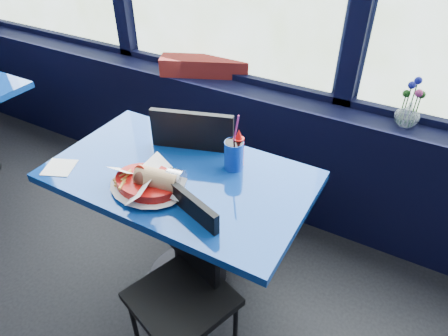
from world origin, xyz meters
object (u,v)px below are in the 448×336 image
planter_box (205,66)px  ketchup_bottle (238,149)px  near_table (182,203)px  chair_near_front (185,273)px  food_basket (149,182)px  chair_near_back (212,171)px  flower_vase (408,112)px  soda_cup (234,154)px

planter_box → ketchup_bottle: (0.62, -0.71, -0.02)m
near_table → chair_near_front: chair_near_front is taller
near_table → food_basket: bearing=-105.5°
near_table → planter_box: bearing=114.5°
chair_near_back → ketchup_bottle: size_ratio=4.90×
chair_near_front → chair_near_back: bearing=129.5°
food_basket → near_table: bearing=90.4°
planter_box → flower_vase: size_ratio=2.18×
flower_vase → ketchup_bottle: flower_vase is taller
near_table → food_basket: size_ratio=3.32×
planter_box → near_table: bearing=-89.2°
planter_box → flower_vase: 1.24m
food_basket → soda_cup: 0.40m
chair_near_front → near_table: bearing=144.7°
near_table → soda_cup: size_ratio=4.02×
planter_box → ketchup_bottle: size_ratio=2.92×
chair_near_back → food_basket: 0.54m
flower_vase → planter_box: bearing=178.2°
chair_near_front → ketchup_bottle: 0.60m
food_basket → chair_near_front: bearing=-11.5°
chair_near_back → soda_cup: soda_cup is taller
planter_box → soda_cup: (0.61, -0.74, -0.03)m
near_table → chair_near_back: bearing=93.5°
flower_vase → ketchup_bottle: 0.92m
planter_box → ketchup_bottle: bearing=-72.8°
chair_near_front → soda_cup: soda_cup is taller
ketchup_bottle → soda_cup: bearing=-102.7°
chair_near_back → food_basket: bearing=68.8°
chair_near_back → flower_vase: size_ratio=3.66×
chair_near_back → soda_cup: size_ratio=3.18×
chair_near_front → chair_near_back: 0.66m
ketchup_bottle → planter_box: bearing=131.0°
food_basket → chair_near_back: bearing=102.9°
chair_near_front → ketchup_bottle: (-0.00, 0.48, 0.35)m
chair_near_back → food_basket: size_ratio=2.63×
chair_near_front → soda_cup: (-0.01, 0.45, 0.34)m
chair_near_front → soda_cup: 0.57m
chair_near_front → planter_box: size_ratio=1.50×
chair_near_front → planter_box: planter_box is taller
chair_near_back → ketchup_bottle: bearing=131.7°
chair_near_front → flower_vase: flower_vase is taller
chair_near_front → ketchup_bottle: bearing=109.6°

